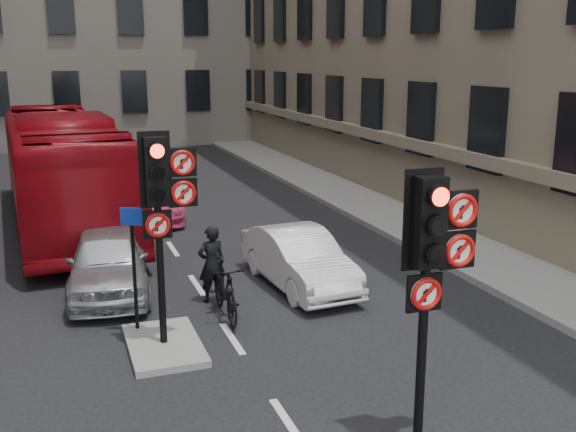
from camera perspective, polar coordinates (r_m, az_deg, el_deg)
pavement_right at (r=20.91m, az=9.56°, el=0.01°), size 3.00×50.00×0.16m
centre_island at (r=11.88m, az=-10.45°, el=-10.69°), size 1.20×2.00×0.12m
signal_near at (r=8.29m, az=12.20°, el=-2.92°), size 0.91×0.40×3.58m
signal_far at (r=11.08m, az=-10.58°, el=1.92°), size 0.91×0.40×3.58m
car_silver at (r=14.62m, az=-14.99°, el=-3.67°), size 1.98×4.14×1.37m
car_white at (r=14.49m, az=0.93°, el=-3.63°), size 1.58×3.84×1.24m
car_pink at (r=20.97m, az=-11.74°, el=1.37°), size 1.71×4.05×1.17m
bus_red at (r=20.65m, az=-18.54°, el=3.75°), size 3.50×11.94×3.28m
motorcycle at (r=12.85m, az=-5.35°, el=-6.22°), size 0.58×1.88×1.12m
motorcyclist at (r=13.63m, az=-6.48°, el=-4.06°), size 0.63×0.46×1.58m
info_sign at (r=12.01m, az=-12.96°, el=-2.95°), size 0.37×0.17×2.22m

